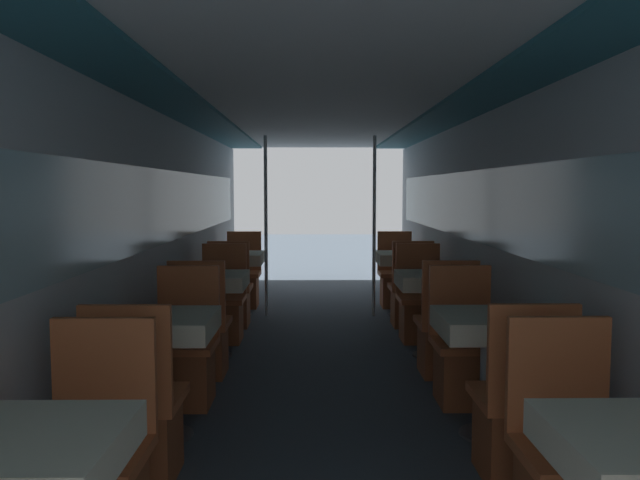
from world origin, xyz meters
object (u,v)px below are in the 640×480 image
at_px(support_pole_right_3, 374,226).
at_px(chair_right_far_2, 420,312).
at_px(chair_left_far_1, 185,363).
at_px(support_pole_left_3, 266,227).
at_px(chair_right_far_3, 396,284).
at_px(dining_table_left_2, 212,286).
at_px(chair_left_near_2, 201,341).
at_px(dining_table_right_1, 489,332).
at_px(dining_table_left_0, 24,467).
at_px(chair_right_far_1, 464,363).
at_px(dining_table_left_1, 164,333).
at_px(chair_left_near_1, 138,427).
at_px(dining_table_left_3, 237,262).
at_px(chair_left_far_3, 243,284).
at_px(chair_left_near_3, 231,300).
at_px(chair_right_near_1, 519,425).
at_px(chair_right_near_2, 445,340).
at_px(dining_table_right_2, 432,286).
at_px(dining_table_right_3, 403,262).
at_px(chair_right_near_3, 410,300).
at_px(chair_left_far_2, 222,312).

bearing_deg(support_pole_right_3, chair_right_far_2, -74.50).
bearing_deg(chair_left_far_1, support_pole_left_3, -96.40).
bearing_deg(chair_right_far_3, dining_table_left_2, 50.74).
bearing_deg(chair_left_near_2, dining_table_right_1, -32.19).
distance_m(dining_table_left_0, chair_right_far_1, 3.15).
height_order(dining_table_left_1, chair_left_near_1, chair_left_near_1).
bearing_deg(dining_table_left_3, dining_table_right_1, -61.64).
bearing_deg(support_pole_left_3, chair_left_far_3, 120.43).
relative_size(chair_left_far_3, chair_right_far_2, 1.00).
bearing_deg(dining_table_left_0, chair_left_near_1, 90.00).
relative_size(chair_right_far_2, chair_right_far_3, 1.00).
bearing_deg(chair_left_near_3, dining_table_left_0, -90.00).
bearing_deg(dining_table_left_0, chair_right_near_1, 32.19).
relative_size(chair_left_near_2, dining_table_left_3, 1.27).
distance_m(chair_left_near_1, support_pole_left_3, 4.35).
bearing_deg(support_pole_right_3, dining_table_left_1, -114.02).
relative_size(dining_table_left_2, chair_left_far_3, 0.79).
xyz_separation_m(dining_table_left_0, dining_table_left_2, (0.00, 3.67, 0.00)).
bearing_deg(dining_table_left_2, chair_right_near_2, -16.54).
bearing_deg(chair_right_far_3, chair_right_near_2, 90.00).
bearing_deg(dining_table_right_2, chair_left_near_1, -129.26).
height_order(dining_table_left_3, dining_table_right_1, same).
bearing_deg(dining_table_right_2, chair_right_far_1, -90.00).
xyz_separation_m(chair_left_near_1, support_pole_right_3, (1.64, 4.26, 0.78)).
bearing_deg(dining_table_left_0, dining_table_left_2, 90.00).
relative_size(chair_right_near_1, chair_right_far_2, 1.00).
height_order(chair_left_near_1, dining_table_left_3, chair_left_near_1).
relative_size(dining_table_right_2, dining_table_right_3, 1.00).
relative_size(support_pole_left_3, chair_right_near_3, 2.23).
xyz_separation_m(dining_table_right_2, chair_right_near_2, (0.00, -0.59, -0.36)).
relative_size(chair_left_far_2, dining_table_right_3, 1.27).
bearing_deg(dining_table_right_1, chair_right_near_2, 90.00).
distance_m(dining_table_left_1, chair_right_far_2, 3.15).
distance_m(dining_table_left_1, chair_right_far_1, 2.10).
relative_size(chair_left_far_1, dining_table_right_1, 1.27).
xyz_separation_m(dining_table_right_1, chair_right_near_3, (0.00, 3.08, -0.36)).
bearing_deg(chair_left_near_1, chair_left_far_2, 90.00).
bearing_deg(chair_left_far_2, dining_table_left_1, 90.00).
xyz_separation_m(chair_left_near_2, dining_table_right_3, (1.98, 2.42, 0.36)).
distance_m(dining_table_left_1, chair_right_near_2, 2.37).
bearing_deg(chair_right_far_1, dining_table_right_1, 90.00).
bearing_deg(chair_left_far_3, chair_right_far_1, 118.36).
distance_m(dining_table_left_0, dining_table_right_3, 5.85).
relative_size(chair_left_far_3, dining_table_right_3, 1.27).
xyz_separation_m(chair_left_far_1, dining_table_right_2, (1.98, 1.25, 0.36)).
height_order(chair_left_near_1, dining_table_right_3, chair_left_near_1).
height_order(chair_left_near_3, chair_right_far_1, same).
bearing_deg(dining_table_left_3, chair_left_far_2, -90.00).
relative_size(dining_table_left_0, dining_table_left_2, 1.00).
relative_size(chair_right_near_2, chair_right_near_3, 1.00).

